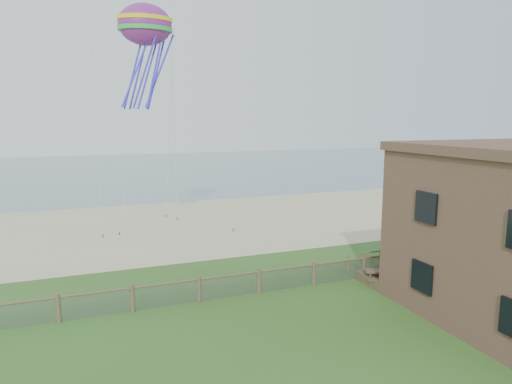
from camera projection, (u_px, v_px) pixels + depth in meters
The scene contains 7 objects.
ground at pixel (319, 351), 16.75m from camera, with size 160.00×160.00×0.00m, color #32521C.
sand_beach at pixel (187, 224), 37.02m from camera, with size 72.00×20.00×0.02m, color tan.
ocean at pixel (130, 169), 77.55m from camera, with size 160.00×68.00×0.02m, color slate.
chainlink_fence at pixel (259, 282), 22.19m from camera, with size 36.20×0.20×1.25m, color brown, non-canonical shape.
motel_deck at pixel (478, 264), 25.94m from camera, with size 15.00×2.00×0.50m, color brown.
picnic_table at pixel (381, 278), 23.41m from camera, with size 1.67×1.26×0.71m, color brown, non-canonical shape.
octopus_kite at pixel (146, 54), 29.41m from camera, with size 3.48×2.46×7.17m, color red, non-canonical shape.
Camera 1 is at (-7.78, -13.73, 8.42)m, focal length 32.00 mm.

